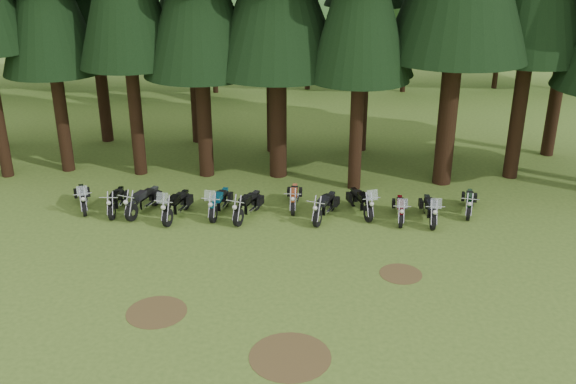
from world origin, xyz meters
The scene contains 21 objects.
ground centered at (0.00, 0.00, 0.00)m, with size 120.00×120.00×0.00m, color #456422.
decid_1 centered at (-15.99, 25.76, 5.83)m, with size 7.91×7.69×9.88m.
decid_2 centered at (-10.43, 24.78, 4.95)m, with size 6.72×6.53×8.40m.
decid_3 centered at (-4.71, 25.13, 4.51)m, with size 6.12×5.95×7.65m.
decid_4 centered at (1.58, 26.32, 4.37)m, with size 5.93×5.76×7.41m.
decid_6 centered at (14.85, 27.01, 5.20)m, with size 7.06×6.86×8.82m.
dirt_patch_0 centered at (-3.00, -2.00, 0.01)m, with size 1.80×1.80×0.01m, color #4C3D1E.
dirt_patch_1 centered at (4.50, 0.50, 0.01)m, with size 1.40×1.40×0.01m, color #4C3D1E.
dirt_patch_2 centered at (1.00, -4.00, 0.01)m, with size 2.20×2.20×0.01m, color #4C3D1E.
motorcycle_0 centered at (-7.60, 5.39, 0.46)m, with size 1.04×2.11×1.36m.
motorcycle_1 centered at (-6.17, 5.16, 0.44)m, with size 0.31×2.14×0.87m.
motorcycle_2 centered at (-5.07, 5.10, 0.48)m, with size 0.95×2.21×0.94m.
motorcycle_3 centered at (-3.68, 4.67, 0.50)m, with size 0.84×2.37×1.50m.
motorcycle_4 centered at (-2.05, 5.04, 0.48)m, with size 0.67×2.29×1.44m.
motorcycle_5 centered at (-0.91, 4.77, 0.48)m, with size 0.93×2.21×0.94m.
motorcycle_6 centered at (0.87, 5.79, 0.43)m, with size 0.31×2.06×0.84m.
motorcycle_7 centered at (2.09, 4.79, 0.47)m, with size 0.95×2.17×0.93m.
motorcycle_8 centered at (3.53, 5.27, 0.47)m, with size 0.94×2.23×1.42m.
motorcycle_9 centered at (5.00, 4.74, 0.43)m, with size 0.46×2.05×1.29m.
motorcycle_10 centered at (6.12, 4.66, 0.46)m, with size 0.41×2.19×1.38m.
motorcycle_11 centered at (7.81, 5.51, 0.42)m, with size 0.60×2.00×0.83m.
Camera 1 is at (1.40, -17.99, 10.48)m, focal length 40.00 mm.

